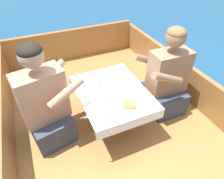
% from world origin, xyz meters
% --- Properties ---
extents(ground_plane, '(60.00, 60.00, 0.00)m').
position_xyz_m(ground_plane, '(0.00, 0.00, 0.00)').
color(ground_plane, navy).
extents(boat_deck, '(2.08, 3.29, 0.31)m').
position_xyz_m(boat_deck, '(0.00, 0.00, 0.15)').
color(boat_deck, '#9E6B38').
rests_on(boat_deck, ground_plane).
extents(gunwale_port, '(0.06, 3.29, 0.41)m').
position_xyz_m(gunwale_port, '(-1.01, 0.00, 0.51)').
color(gunwale_port, '#936033').
rests_on(gunwale_port, boat_deck).
extents(gunwale_starboard, '(0.06, 3.29, 0.41)m').
position_xyz_m(gunwale_starboard, '(1.01, 0.00, 0.51)').
color(gunwale_starboard, '#936033').
rests_on(gunwale_starboard, boat_deck).
extents(bow_coaming, '(1.96, 0.06, 0.47)m').
position_xyz_m(bow_coaming, '(0.00, 1.62, 0.54)').
color(bow_coaming, '#936033').
rests_on(bow_coaming, boat_deck).
extents(cockpit_table, '(0.64, 0.82, 0.41)m').
position_xyz_m(cockpit_table, '(0.00, 0.09, 0.68)').
color(cockpit_table, '#B2B2B7').
rests_on(cockpit_table, boat_deck).
extents(person_port, '(0.58, 0.53, 0.99)m').
position_xyz_m(person_port, '(-0.62, 0.17, 0.71)').
color(person_port, '#333847').
rests_on(person_port, boat_deck).
extents(person_starboard, '(0.53, 0.45, 0.96)m').
position_xyz_m(person_starboard, '(0.62, 0.06, 0.69)').
color(person_starboard, '#333847').
rests_on(person_starboard, boat_deck).
extents(plate_sandwich, '(0.21, 0.21, 0.01)m').
position_xyz_m(plate_sandwich, '(0.04, -0.19, 0.72)').
color(plate_sandwich, white).
rests_on(plate_sandwich, cockpit_table).
extents(plate_bread, '(0.20, 0.20, 0.01)m').
position_xyz_m(plate_bread, '(0.17, -0.00, 0.72)').
color(plate_bread, white).
rests_on(plate_bread, cockpit_table).
extents(sandwich, '(0.12, 0.10, 0.05)m').
position_xyz_m(sandwich, '(0.04, -0.19, 0.75)').
color(sandwich, tan).
rests_on(sandwich, plate_sandwich).
extents(bowl_port_near, '(0.13, 0.13, 0.04)m').
position_xyz_m(bowl_port_near, '(-0.19, -0.06, 0.74)').
color(bowl_port_near, white).
rests_on(bowl_port_near, cockpit_table).
extents(bowl_starboard_near, '(0.12, 0.12, 0.04)m').
position_xyz_m(bowl_starboard_near, '(-0.12, 0.06, 0.74)').
color(bowl_starboard_near, white).
rests_on(bowl_starboard_near, cockpit_table).
extents(bowl_center_far, '(0.12, 0.12, 0.04)m').
position_xyz_m(bowl_center_far, '(-0.11, 0.32, 0.74)').
color(bowl_center_far, white).
rests_on(bowl_center_far, cockpit_table).
extents(bowl_port_far, '(0.11, 0.11, 0.04)m').
position_xyz_m(bowl_port_far, '(-0.22, -0.20, 0.74)').
color(bowl_port_far, white).
rests_on(bowl_port_far, cockpit_table).
extents(coffee_cup_port, '(0.09, 0.06, 0.06)m').
position_xyz_m(coffee_cup_port, '(0.18, 0.23, 0.75)').
color(coffee_cup_port, white).
rests_on(coffee_cup_port, cockpit_table).
extents(coffee_cup_starboard, '(0.10, 0.07, 0.05)m').
position_xyz_m(coffee_cup_starboard, '(0.00, 0.13, 0.75)').
color(coffee_cup_starboard, white).
rests_on(coffee_cup_starboard, cockpit_table).
extents(tin_can, '(0.07, 0.07, 0.05)m').
position_xyz_m(tin_can, '(0.26, 0.40, 0.75)').
color(tin_can, silver).
rests_on(tin_can, cockpit_table).
extents(utensil_spoon_starboard, '(0.17, 0.05, 0.01)m').
position_xyz_m(utensil_spoon_starboard, '(-0.03, 0.42, 0.72)').
color(utensil_spoon_starboard, silver).
rests_on(utensil_spoon_starboard, cockpit_table).
extents(utensil_spoon_port, '(0.17, 0.07, 0.01)m').
position_xyz_m(utensil_spoon_port, '(0.21, -0.19, 0.72)').
color(utensil_spoon_port, silver).
rests_on(utensil_spoon_port, cockpit_table).
extents(utensil_spoon_center, '(0.17, 0.02, 0.01)m').
position_xyz_m(utensil_spoon_center, '(0.09, 0.31, 0.72)').
color(utensil_spoon_center, silver).
rests_on(utensil_spoon_center, cockpit_table).
extents(utensil_fork_port, '(0.03, 0.17, 0.00)m').
position_xyz_m(utensil_fork_port, '(-0.24, 0.42, 0.72)').
color(utensil_fork_port, silver).
rests_on(utensil_fork_port, cockpit_table).
extents(utensil_fork_starboard, '(0.11, 0.15, 0.00)m').
position_xyz_m(utensil_fork_starboard, '(-0.09, 0.20, 0.72)').
color(utensil_fork_starboard, silver).
rests_on(utensil_fork_starboard, cockpit_table).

